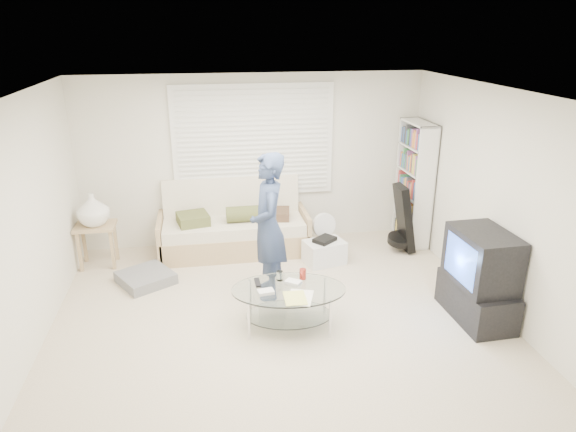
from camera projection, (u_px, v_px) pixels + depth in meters
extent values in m
plane|color=tan|center=(277.00, 314.00, 5.88)|extent=(5.00, 5.00, 0.00)
cube|color=silver|center=(254.00, 161.00, 7.52)|extent=(5.00, 0.02, 2.50)
cube|color=silver|center=(327.00, 328.00, 3.37)|extent=(5.00, 0.02, 2.50)
cube|color=silver|center=(26.00, 227.00, 5.05)|extent=(0.02, 4.50, 2.50)
cube|color=silver|center=(493.00, 200.00, 5.84)|extent=(0.02, 4.50, 2.50)
cube|color=white|center=(276.00, 92.00, 5.01)|extent=(5.00, 4.50, 0.02)
cube|color=white|center=(254.00, 141.00, 7.39)|extent=(2.32, 0.06, 1.62)
cube|color=black|center=(254.00, 141.00, 7.38)|extent=(2.20, 0.01, 1.50)
cube|color=silver|center=(254.00, 141.00, 7.35)|extent=(2.16, 0.04, 1.50)
cube|color=silver|center=(254.00, 141.00, 7.37)|extent=(2.32, 0.08, 1.62)
cube|color=tan|center=(234.00, 241.00, 7.46)|extent=(2.07, 0.83, 0.33)
cube|color=beige|center=(234.00, 226.00, 7.35)|extent=(1.98, 0.76, 0.17)
cube|color=beige|center=(231.00, 198.00, 7.57)|extent=(1.98, 0.23, 0.63)
cube|color=tan|center=(161.00, 238.00, 7.25)|extent=(0.06, 0.83, 0.58)
cube|color=tan|center=(304.00, 229.00, 7.58)|extent=(0.06, 0.83, 0.58)
cube|color=#51572E|center=(193.00, 219.00, 7.18)|extent=(0.49, 0.49, 0.14)
cylinder|color=#51572E|center=(245.00, 214.00, 7.25)|extent=(0.52, 0.23, 0.23)
cube|color=#433421|center=(276.00, 214.00, 7.40)|extent=(0.43, 0.43, 0.12)
cube|color=slate|center=(146.00, 278.00, 6.59)|extent=(0.83, 0.83, 0.14)
cube|color=tan|center=(95.00, 226.00, 6.90)|extent=(0.53, 0.42, 0.04)
cube|color=tan|center=(80.00, 252.00, 6.82)|extent=(0.04, 0.04, 0.57)
cube|color=tan|center=(112.00, 250.00, 6.89)|extent=(0.04, 0.04, 0.57)
cube|color=tan|center=(84.00, 243.00, 7.11)|extent=(0.04, 0.04, 0.57)
cube|color=tan|center=(116.00, 241.00, 7.18)|extent=(0.04, 0.04, 0.57)
imported|color=white|center=(93.00, 209.00, 6.81)|extent=(0.42, 0.42, 0.44)
cube|color=white|center=(414.00, 184.00, 7.59)|extent=(0.29, 0.77, 1.83)
cube|color=black|center=(404.00, 218.00, 7.35)|extent=(0.29, 0.36, 0.99)
cylinder|color=black|center=(400.00, 240.00, 7.46)|extent=(0.36, 0.37, 0.16)
cylinder|color=white|center=(323.00, 250.00, 7.55)|extent=(0.24, 0.24, 0.03)
cylinder|color=white|center=(323.00, 240.00, 7.49)|extent=(0.03, 0.03, 0.31)
cylinder|color=white|center=(324.00, 224.00, 7.40)|extent=(0.37, 0.20, 0.36)
cylinder|color=white|center=(324.00, 224.00, 7.40)|extent=(0.10, 0.08, 0.09)
cube|color=white|center=(324.00, 252.00, 7.12)|extent=(0.61, 0.49, 0.32)
cube|color=black|center=(325.00, 240.00, 7.05)|extent=(0.37, 0.35, 0.05)
cube|color=black|center=(476.00, 300.00, 5.76)|extent=(0.54, 0.97, 0.42)
cube|color=black|center=(482.00, 259.00, 5.58)|extent=(0.55, 0.81, 0.62)
cube|color=#4A7BEF|center=(461.00, 260.00, 5.53)|extent=(0.04, 0.61, 0.47)
ellipsoid|color=silver|center=(289.00, 289.00, 5.51)|extent=(1.32, 0.93, 0.02)
ellipsoid|color=silver|center=(289.00, 315.00, 5.62)|extent=(1.01, 0.71, 0.01)
cylinder|color=silver|center=(249.00, 322.00, 5.35)|extent=(0.03, 0.03, 0.43)
cylinder|color=silver|center=(330.00, 320.00, 5.38)|extent=(0.03, 0.03, 0.43)
cylinder|color=silver|center=(250.00, 298.00, 5.81)|extent=(0.03, 0.03, 0.43)
cylinder|color=silver|center=(325.00, 296.00, 5.84)|extent=(0.03, 0.03, 0.43)
cube|color=white|center=(266.00, 292.00, 5.41)|extent=(0.18, 0.13, 0.04)
cube|color=white|center=(293.00, 282.00, 5.61)|extent=(0.20, 0.19, 0.04)
cylinder|color=silver|center=(280.00, 276.00, 5.68)|extent=(0.07, 0.07, 0.11)
cylinder|color=#BB372B|center=(303.00, 274.00, 5.71)|extent=(0.07, 0.07, 0.12)
cube|color=black|center=(257.00, 283.00, 5.62)|extent=(0.06, 0.19, 0.02)
cube|color=white|center=(300.00, 297.00, 5.33)|extent=(0.34, 0.40, 0.01)
cube|color=#DADA64|center=(295.00, 298.00, 5.30)|extent=(0.23, 0.31, 0.01)
imported|color=#2D465B|center=(268.00, 227.00, 6.02)|extent=(0.44, 0.66, 1.78)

